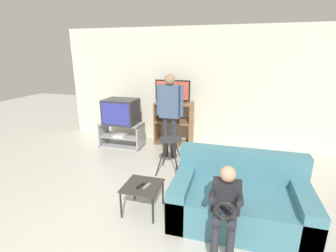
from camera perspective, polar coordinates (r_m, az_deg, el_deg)
The scene contains 12 objects.
wall_back at distance 5.62m, azimuth 6.89°, elevation 9.06°, with size 6.40×0.06×2.60m.
tv_stand at distance 5.62m, azimuth -10.77°, elevation -2.03°, with size 0.95×0.47×0.53m.
television_main at distance 5.48m, azimuth -10.94°, elevation 3.37°, with size 0.71×0.55×0.55m.
media_shelf at distance 5.59m, azimuth 1.38°, elevation 0.75°, with size 0.84×0.46×0.98m.
television_flat at distance 5.44m, azimuth 1.06°, elevation 8.02°, with size 0.78×0.20×0.49m.
folding_stool at distance 4.21m, azimuth 0.56°, elevation -4.29°, with size 0.43×0.45×0.64m.
snack_table at distance 3.32m, azimuth -6.01°, elevation -14.22°, with size 0.48×0.48×0.38m.
remote_control_black at distance 3.27m, azimuth -6.48°, elevation -13.70°, with size 0.04×0.14×0.02m, color black.
remote_control_white at distance 3.25m, azimuth -4.96°, elevation -13.83°, with size 0.04×0.14×0.02m, color gray.
couch at distance 3.30m, azimuth 16.27°, elevation -16.30°, with size 1.63×0.93×0.83m.
person_standing_adult at distance 4.72m, azimuth 0.41°, elevation 4.15°, with size 0.53×0.20×1.66m.
person_seated_child at distance 2.70m, azimuth 13.35°, elevation -17.23°, with size 0.33×0.43×0.94m.
Camera 1 is at (0.85, -1.43, 2.05)m, focal length 26.00 mm.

